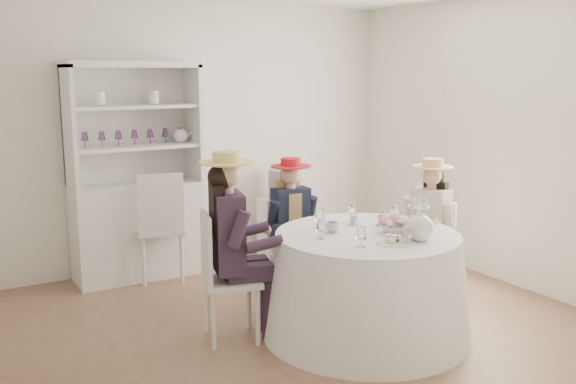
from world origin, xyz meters
TOP-DOWN VIEW (x-y plane):
  - ground at (0.00, 0.00)m, footprint 4.50×4.50m
  - wall_back at (0.00, 2.00)m, footprint 4.50×0.00m
  - wall_front at (0.00, -2.00)m, footprint 4.50×0.00m
  - wall_right at (2.25, 0.00)m, footprint 0.00×4.50m
  - tea_table at (0.33, -0.51)m, footprint 1.60×1.60m
  - hutch at (-0.72, 1.77)m, footprint 1.40×0.89m
  - side_table at (0.86, 1.66)m, footprint 0.50×0.50m
  - hatbox at (0.86, 1.66)m, footprint 0.37×0.37m
  - guest_left at (-0.59, -0.08)m, footprint 0.58×0.54m
  - guest_mid at (0.28, 0.51)m, footprint 0.46×0.48m
  - guest_right at (1.29, -0.15)m, footprint 0.51×0.47m
  - spare_chair at (-0.59, 1.48)m, footprint 0.55×0.55m
  - teacup_a at (0.11, -0.37)m, footprint 0.13×0.13m
  - teacup_b at (0.40, -0.25)m, footprint 0.06×0.06m
  - teacup_c at (0.59, -0.38)m, footprint 0.11×0.11m
  - flower_bowl at (0.52, -0.62)m, footprint 0.25×0.25m
  - flower_arrangement at (0.54, -0.57)m, footprint 0.17×0.17m
  - table_teapot at (0.53, -0.87)m, footprint 0.28×0.20m
  - sandwich_plate at (0.33, -0.83)m, footprint 0.27×0.27m
  - cupcake_stand at (0.82, -0.53)m, footprint 0.23×0.23m
  - stemware_set at (0.33, -0.51)m, footprint 0.84×0.85m

SIDE VIEW (x-z plane):
  - ground at x=0.00m, z-range 0.00..0.00m
  - side_table at x=0.86m, z-range 0.00..0.64m
  - tea_table at x=0.33m, z-range 0.00..0.80m
  - spare_chair at x=-0.59m, z-range 0.04..1.11m
  - guest_right at x=1.29m, z-range 0.08..1.34m
  - guest_mid at x=0.28m, z-range 0.08..1.34m
  - hutch at x=-0.72m, z-range -0.30..1.79m
  - hatbox at x=0.86m, z-range 0.64..0.95m
  - guest_left at x=-0.59m, z-range 0.09..1.53m
  - sandwich_plate at x=0.33m, z-range 0.79..0.85m
  - flower_bowl at x=0.52m, z-range 0.80..0.86m
  - teacup_b at x=0.40m, z-range 0.80..0.86m
  - teacup_c at x=0.59m, z-range 0.80..0.87m
  - teacup_a at x=0.11m, z-range 0.80..0.88m
  - stemware_set at x=0.33m, z-range 0.80..0.95m
  - cupcake_stand at x=0.82m, z-range 0.77..0.99m
  - flower_arrangement at x=0.54m, z-range 0.85..0.92m
  - table_teapot at x=0.53m, z-range 0.79..1.00m
  - wall_back at x=0.00m, z-range -0.90..3.60m
  - wall_front at x=0.00m, z-range -0.90..3.60m
  - wall_right at x=2.25m, z-range -0.90..3.60m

